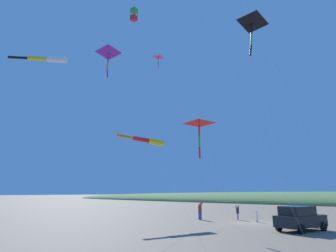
# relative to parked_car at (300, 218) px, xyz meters

# --- Properties ---
(ground_plane) EXTENTS (600.00, 600.00, 0.00)m
(ground_plane) POSITION_rel_parked_car_xyz_m (3.08, 5.34, -0.95)
(ground_plane) COLOR #756654
(parked_car) EXTENTS (4.62, 2.86, 1.85)m
(parked_car) POSITION_rel_parked_car_xyz_m (0.00, 0.00, 0.00)
(parked_car) COLOR black
(parked_car) RESTS_ON ground_plane
(cooler_box) EXTENTS (0.62, 0.42, 0.42)m
(cooler_box) POSITION_rel_parked_car_xyz_m (3.09, -0.15, -0.74)
(cooler_box) COLOR red
(cooler_box) RESTS_ON ground_plane
(person_adult_flyer) EXTENTS (0.49, 0.61, 1.92)m
(person_adult_flyer) POSITION_rel_parked_car_xyz_m (2.51, 11.32, 0.09)
(person_adult_flyer) COLOR #335199
(person_adult_flyer) RESTS_ON ground_plane
(person_child_green_jacket) EXTENTS (0.42, 0.40, 1.17)m
(person_child_green_jacket) POSITION_rel_parked_car_xyz_m (4.02, 5.50, -0.32)
(person_child_green_jacket) COLOR silver
(person_child_green_jacket) RESTS_ON ground_plane
(person_child_grey_jacket) EXTENTS (0.53, 0.47, 1.52)m
(person_child_grey_jacket) POSITION_rel_parked_car_xyz_m (5.02, 8.16, -0.13)
(person_child_grey_jacket) COLOR #8E6B9E
(person_child_grey_jacket) RESTS_ON ground_plane
(kite_windsock_long_streamer_left) EXTENTS (10.23, 12.04, 9.30)m
(kite_windsock_long_streamer_left) POSITION_rel_parked_car_xyz_m (-0.96, 16.08, 7.84)
(kite_windsock_long_streamer_left) COLOR yellow
(kite_windsock_long_streamer_left) RESTS_ON ground_plane
(kite_delta_blue_topmost) EXTENTS (6.35, 7.19, 20.36)m
(kite_delta_blue_topmost) POSITION_rel_parked_car_xyz_m (0.80, 16.16, 19.08)
(kite_delta_blue_topmost) COLOR #EF4C93
(kite_delta_blue_topmost) RESTS_ON ground_plane
(kite_delta_magenta_far_left) EXTENTS (12.35, 2.08, 16.75)m
(kite_delta_magenta_far_left) POSITION_rel_parked_car_xyz_m (-8.76, 13.63, 15.22)
(kite_delta_magenta_far_left) COLOR purple
(kite_delta_magenta_far_left) RESTS_ON ground_plane
(kite_delta_black_fish_shape) EXTENTS (11.97, 5.15, 9.05)m
(kite_delta_black_fish_shape) POSITION_rel_parked_car_xyz_m (-4.32, 6.12, 7.72)
(kite_delta_black_fish_shape) COLOR red
(kite_delta_black_fish_shape) RESTS_ON ground_plane
(kite_box_white_trailing) EXTENTS (9.26, 4.77, 21.52)m
(kite_box_white_trailing) POSITION_rel_parked_car_xyz_m (-6.80, 12.27, 19.82)
(kite_box_white_trailing) COLOR green
(kite_box_white_trailing) RESTS_ON ground_plane
(kite_windsock_purple_drifting) EXTENTS (15.19, 13.38, 16.59)m
(kite_windsock_purple_drifting) POSITION_rel_parked_car_xyz_m (-12.16, 19.57, 15.34)
(kite_windsock_purple_drifting) COLOR white
(kite_windsock_purple_drifting) RESTS_ON ground_plane
(kite_delta_small_distant) EXTENTS (11.09, 3.10, 14.43)m
(kite_delta_small_distant) POSITION_rel_parked_car_xyz_m (-7.40, -0.68, 12.92)
(kite_delta_small_distant) COLOR black
(kite_delta_small_distant) RESTS_ON ground_plane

